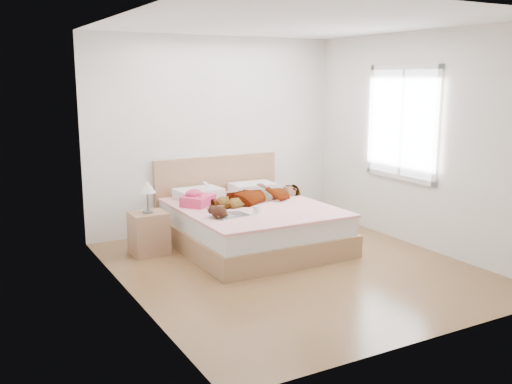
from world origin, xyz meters
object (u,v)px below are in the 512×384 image
phone (206,184)px  coffee_mug (257,210)px  towel (197,199)px  nightstand (149,230)px  woman (255,193)px  plush_toy (218,212)px  bed (249,223)px  magazine (232,215)px

phone → coffee_mug: size_ratio=0.95×
phone → towel: bearing=-142.7°
phone → nightstand: 1.03m
woman → nightstand: bearing=-104.3°
plush_toy → phone: bearing=73.2°
phone → nightstand: (-0.89, -0.31, -0.42)m
woman → phone: (-0.50, 0.40, 0.10)m
coffee_mug → plush_toy: (-0.49, 0.01, 0.03)m
towel → phone: bearing=47.9°
phone → coffee_mug: phone is taller
bed → coffee_mug: size_ratio=18.66×
magazine → coffee_mug: bearing=-3.3°
phone → bed: 0.76m
coffee_mug → nightstand: (-1.08, 0.67, -0.26)m
magazine → towel: bearing=101.2°
phone → plush_toy: (-0.29, -0.97, -0.13)m
coffee_mug → nightstand: size_ratio=0.13×
woman → bed: bed is taller
woman → plush_toy: size_ratio=5.49×
towel → magazine: 0.71m
phone → plush_toy: phone is taller
coffee_mug → nightstand: bearing=148.1°
phone → towel: (-0.25, -0.27, -0.12)m
phone → coffee_mug: (0.20, -0.99, -0.16)m
phone → plush_toy: size_ratio=0.38×
towel → coffee_mug: bearing=-58.1°
phone → woman: bearing=-49.2°
magazine → nightstand: nightstand is taller
bed → woman: bearing=38.3°
bed → coffee_mug: (-0.14, -0.46, 0.28)m
plush_toy → nightstand: 0.94m
coffee_mug → magazine: bearing=176.7°
woman → towel: (-0.75, 0.13, -0.02)m
phone → nightstand: bearing=-171.2°
woman → coffee_mug: (-0.30, -0.59, -0.06)m
coffee_mug → plush_toy: 0.49m
plush_toy → bed: bearing=35.2°
woman → coffee_mug: woman is taller
magazine → plush_toy: plush_toy is taller
bed → coffee_mug: bearing=-107.2°
bed → towel: bed is taller
magazine → coffee_mug: coffee_mug is taller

